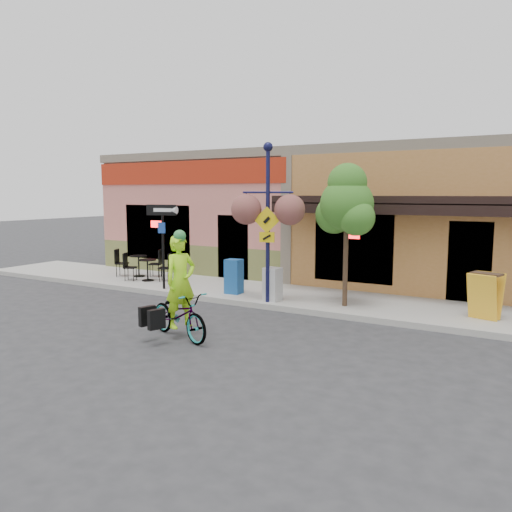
{
  "coord_description": "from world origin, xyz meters",
  "views": [
    {
      "loc": [
        5.93,
        -10.75,
        3.04
      ],
      "look_at": [
        -0.45,
        0.5,
        1.4
      ],
      "focal_mm": 35.0,
      "sensor_mm": 36.0,
      "label": 1
    }
  ],
  "objects_px": {
    "bicycle": "(179,315)",
    "one_way_sign": "(163,247)",
    "building": "(358,214)",
    "cyclist_rider": "(181,293)",
    "lamp_post": "(268,223)",
    "newspaper_box_grey": "(273,284)",
    "street_tree": "(346,235)",
    "newspaper_box_blue": "(234,276)"
  },
  "relations": [
    {
      "from": "bicycle",
      "to": "street_tree",
      "type": "height_order",
      "value": "street_tree"
    },
    {
      "from": "newspaper_box_grey",
      "to": "street_tree",
      "type": "distance_m",
      "value": 2.38
    },
    {
      "from": "bicycle",
      "to": "newspaper_box_grey",
      "type": "bearing_deg",
      "value": 13.73
    },
    {
      "from": "building",
      "to": "newspaper_box_blue",
      "type": "height_order",
      "value": "building"
    },
    {
      "from": "one_way_sign",
      "to": "newspaper_box_grey",
      "type": "height_order",
      "value": "one_way_sign"
    },
    {
      "from": "cyclist_rider",
      "to": "lamp_post",
      "type": "xyz_separation_m",
      "value": [
        0.22,
        3.42,
        1.29
      ]
    },
    {
      "from": "cyclist_rider",
      "to": "one_way_sign",
      "type": "height_order",
      "value": "one_way_sign"
    },
    {
      "from": "building",
      "to": "newspaper_box_blue",
      "type": "xyz_separation_m",
      "value": [
        -1.63,
        -6.22,
        -1.6
      ]
    },
    {
      "from": "cyclist_rider",
      "to": "newspaper_box_grey",
      "type": "distance_m",
      "value": 3.64
    },
    {
      "from": "lamp_post",
      "to": "street_tree",
      "type": "relative_size",
      "value": 1.14
    },
    {
      "from": "building",
      "to": "newspaper_box_blue",
      "type": "distance_m",
      "value": 6.63
    },
    {
      "from": "one_way_sign",
      "to": "street_tree",
      "type": "distance_m",
      "value": 5.6
    },
    {
      "from": "newspaper_box_grey",
      "to": "lamp_post",
      "type": "bearing_deg",
      "value": -97.96
    },
    {
      "from": "newspaper_box_grey",
      "to": "one_way_sign",
      "type": "bearing_deg",
      "value": -172.05
    },
    {
      "from": "lamp_post",
      "to": "street_tree",
      "type": "xyz_separation_m",
      "value": [
        1.95,
        0.57,
        -0.26
      ]
    },
    {
      "from": "bicycle",
      "to": "one_way_sign",
      "type": "height_order",
      "value": "one_way_sign"
    },
    {
      "from": "building",
      "to": "bicycle",
      "type": "relative_size",
      "value": 9.5
    },
    {
      "from": "building",
      "to": "street_tree",
      "type": "xyz_separation_m",
      "value": [
        1.7,
        -6.17,
        -0.26
      ]
    },
    {
      "from": "one_way_sign",
      "to": "newspaper_box_grey",
      "type": "bearing_deg",
      "value": -9.44
    },
    {
      "from": "one_way_sign",
      "to": "street_tree",
      "type": "bearing_deg",
      "value": -6.26
    },
    {
      "from": "newspaper_box_grey",
      "to": "newspaper_box_blue",
      "type": "bearing_deg",
      "value": 172.87
    },
    {
      "from": "cyclist_rider",
      "to": "one_way_sign",
      "type": "bearing_deg",
      "value": 62.94
    },
    {
      "from": "bicycle",
      "to": "newspaper_box_blue",
      "type": "bearing_deg",
      "value": 34.58
    },
    {
      "from": "newspaper_box_grey",
      "to": "building",
      "type": "bearing_deg",
      "value": 94.08
    },
    {
      "from": "bicycle",
      "to": "newspaper_box_grey",
      "type": "height_order",
      "value": "newspaper_box_grey"
    },
    {
      "from": "building",
      "to": "newspaper_box_grey",
      "type": "bearing_deg",
      "value": -91.74
    },
    {
      "from": "building",
      "to": "cyclist_rider",
      "type": "relative_size",
      "value": 9.44
    },
    {
      "from": "bicycle",
      "to": "newspaper_box_blue",
      "type": "height_order",
      "value": "newspaper_box_blue"
    },
    {
      "from": "lamp_post",
      "to": "newspaper_box_blue",
      "type": "height_order",
      "value": "lamp_post"
    },
    {
      "from": "one_way_sign",
      "to": "street_tree",
      "type": "relative_size",
      "value": 0.69
    },
    {
      "from": "building",
      "to": "lamp_post",
      "type": "distance_m",
      "value": 6.74
    },
    {
      "from": "building",
      "to": "bicycle",
      "type": "height_order",
      "value": "building"
    },
    {
      "from": "building",
      "to": "cyclist_rider",
      "type": "distance_m",
      "value": 10.25
    },
    {
      "from": "newspaper_box_blue",
      "to": "street_tree",
      "type": "xyz_separation_m",
      "value": [
        3.34,
        0.05,
        1.34
      ]
    },
    {
      "from": "bicycle",
      "to": "one_way_sign",
      "type": "bearing_deg",
      "value": 62.51
    },
    {
      "from": "bicycle",
      "to": "newspaper_box_blue",
      "type": "xyz_separation_m",
      "value": [
        -1.12,
        3.94,
        0.14
      ]
    },
    {
      "from": "newspaper_box_blue",
      "to": "bicycle",
      "type": "bearing_deg",
      "value": -77.12
    },
    {
      "from": "lamp_post",
      "to": "newspaper_box_grey",
      "type": "xyz_separation_m",
      "value": [
        0.05,
        0.19,
        -1.65
      ]
    },
    {
      "from": "building",
      "to": "newspaper_box_grey",
      "type": "distance_m",
      "value": 6.75
    },
    {
      "from": "building",
      "to": "one_way_sign",
      "type": "height_order",
      "value": "building"
    },
    {
      "from": "newspaper_box_blue",
      "to": "newspaper_box_grey",
      "type": "height_order",
      "value": "newspaper_box_blue"
    },
    {
      "from": "bicycle",
      "to": "street_tree",
      "type": "bearing_deg",
      "value": -10.33
    }
  ]
}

